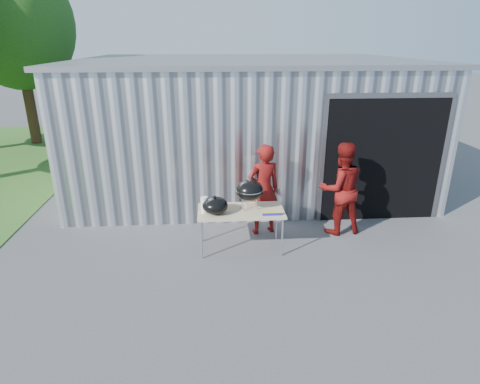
{
  "coord_description": "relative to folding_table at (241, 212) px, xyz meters",
  "views": [
    {
      "loc": [
        -0.1,
        -5.81,
        3.53
      ],
      "look_at": [
        0.35,
        0.7,
        1.05
      ],
      "focal_mm": 30.0,
      "sensor_mm": 36.0,
      "label": 1
    }
  ],
  "objects": [
    {
      "name": "paper_towels",
      "position": [
        -0.63,
        -0.05,
        0.18
      ],
      "size": [
        0.12,
        0.12,
        0.28
      ],
      "primitive_type": "cylinder",
      "color": "white",
      "rests_on": "folding_table"
    },
    {
      "name": "person_bystander",
      "position": [
        1.93,
        0.55,
        0.19
      ],
      "size": [
        0.95,
        0.78,
        1.79
      ],
      "primitive_type": "imported",
      "rotation": [
        0.0,
        0.0,
        3.27
      ],
      "color": "#640E0C",
      "rests_on": "ground"
    },
    {
      "name": "tree_far",
      "position": [
        -6.86,
        8.4,
        3.32
      ],
      "size": [
        3.73,
        3.73,
        6.19
      ],
      "color": "#442D19",
      "rests_on": "ground"
    },
    {
      "name": "person_cook",
      "position": [
        0.47,
        0.63,
        0.17
      ],
      "size": [
        0.73,
        0.58,
        1.76
      ],
      "primitive_type": "imported",
      "rotation": [
        0.0,
        0.0,
        3.41
      ],
      "color": "#640E0C",
      "rests_on": "ground"
    },
    {
      "name": "kettle_grill",
      "position": [
        0.15,
        0.05,
        0.45
      ],
      "size": [
        0.49,
        0.49,
        0.95
      ],
      "color": "black",
      "rests_on": "folding_table"
    },
    {
      "name": "white_tub",
      "position": [
        -0.55,
        0.2,
        0.09
      ],
      "size": [
        0.2,
        0.15,
        0.1
      ],
      "primitive_type": "cube",
      "color": "white",
      "rests_on": "folding_table"
    },
    {
      "name": "ground",
      "position": [
        -0.36,
        -0.6,
        -0.71
      ],
      "size": [
        80.0,
        80.0,
        0.0
      ],
      "primitive_type": "plane",
      "color": "#444446"
    },
    {
      "name": "foil_box",
      "position": [
        0.51,
        -0.25,
        0.07
      ],
      "size": [
        0.32,
        0.06,
        0.06
      ],
      "color": "#1D19A5",
      "rests_on": "folding_table"
    },
    {
      "name": "building",
      "position": [
        0.55,
        3.99,
        0.83
      ],
      "size": [
        8.2,
        6.2,
        3.1
      ],
      "color": "silver",
      "rests_on": "ground"
    },
    {
      "name": "grill_lid",
      "position": [
        -0.45,
        -0.1,
        0.18
      ],
      "size": [
        0.44,
        0.44,
        0.32
      ],
      "color": "black",
      "rests_on": "folding_table"
    },
    {
      "name": "folding_table",
      "position": [
        0.0,
        0.0,
        0.0
      ],
      "size": [
        1.5,
        0.75,
        0.75
      ],
      "color": "tan",
      "rests_on": "ground"
    }
  ]
}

